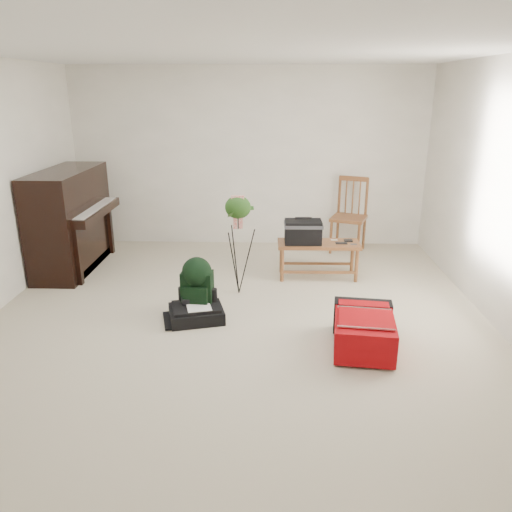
{
  "coord_description": "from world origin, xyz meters",
  "views": [
    {
      "loc": [
        0.34,
        -4.39,
        2.19
      ],
      "look_at": [
        0.18,
        0.35,
        0.59
      ],
      "focal_mm": 35.0,
      "sensor_mm": 36.0,
      "label": 1
    }
  ],
  "objects_px": {
    "dining_chair": "(348,216)",
    "red_suitcase": "(363,328)",
    "piano": "(71,222)",
    "black_duffel": "(196,312)",
    "flower_stand": "(238,245)",
    "green_backpack": "(197,284)",
    "bench": "(308,235)"
  },
  "relations": [
    {
      "from": "dining_chair",
      "to": "red_suitcase",
      "type": "distance_m",
      "value": 2.8
    },
    {
      "from": "piano",
      "to": "red_suitcase",
      "type": "height_order",
      "value": "piano"
    },
    {
      "from": "piano",
      "to": "black_duffel",
      "type": "bearing_deg",
      "value": -40.1
    },
    {
      "from": "black_duffel",
      "to": "flower_stand",
      "type": "relative_size",
      "value": 0.53
    },
    {
      "from": "green_backpack",
      "to": "dining_chair",
      "type": "bearing_deg",
      "value": 55.01
    },
    {
      "from": "green_backpack",
      "to": "red_suitcase",
      "type": "bearing_deg",
      "value": -16.0
    },
    {
      "from": "bench",
      "to": "flower_stand",
      "type": "bearing_deg",
      "value": -147.64
    },
    {
      "from": "bench",
      "to": "green_backpack",
      "type": "bearing_deg",
      "value": -137.53
    },
    {
      "from": "red_suitcase",
      "to": "green_backpack",
      "type": "height_order",
      "value": "green_backpack"
    },
    {
      "from": "bench",
      "to": "green_backpack",
      "type": "height_order",
      "value": "bench"
    },
    {
      "from": "piano",
      "to": "red_suitcase",
      "type": "xyz_separation_m",
      "value": [
        3.34,
        -1.96,
        -0.43
      ]
    },
    {
      "from": "black_duffel",
      "to": "flower_stand",
      "type": "xyz_separation_m",
      "value": [
        0.38,
        0.71,
        0.48
      ]
    },
    {
      "from": "red_suitcase",
      "to": "flower_stand",
      "type": "bearing_deg",
      "value": 142.45
    },
    {
      "from": "bench",
      "to": "black_duffel",
      "type": "relative_size",
      "value": 1.61
    },
    {
      "from": "dining_chair",
      "to": "red_suitcase",
      "type": "relative_size",
      "value": 1.27
    },
    {
      "from": "bench",
      "to": "flower_stand",
      "type": "height_order",
      "value": "flower_stand"
    },
    {
      "from": "black_duffel",
      "to": "green_backpack",
      "type": "distance_m",
      "value": 0.28
    },
    {
      "from": "black_duffel",
      "to": "green_backpack",
      "type": "xyz_separation_m",
      "value": [
        0.0,
        0.12,
        0.26
      ]
    },
    {
      "from": "piano",
      "to": "bench",
      "type": "bearing_deg",
      "value": -5.25
    },
    {
      "from": "green_backpack",
      "to": "flower_stand",
      "type": "relative_size",
      "value": 0.53
    },
    {
      "from": "bench",
      "to": "red_suitcase",
      "type": "distance_m",
      "value": 1.77
    },
    {
      "from": "black_duffel",
      "to": "flower_stand",
      "type": "height_order",
      "value": "flower_stand"
    },
    {
      "from": "piano",
      "to": "red_suitcase",
      "type": "relative_size",
      "value": 1.85
    },
    {
      "from": "dining_chair",
      "to": "red_suitcase",
      "type": "height_order",
      "value": "dining_chair"
    },
    {
      "from": "dining_chair",
      "to": "red_suitcase",
      "type": "xyz_separation_m",
      "value": [
        -0.25,
        -2.77,
        -0.33
      ]
    },
    {
      "from": "bench",
      "to": "flower_stand",
      "type": "relative_size",
      "value": 0.86
    },
    {
      "from": "dining_chair",
      "to": "green_backpack",
      "type": "distance_m",
      "value": 2.84
    },
    {
      "from": "red_suitcase",
      "to": "flower_stand",
      "type": "xyz_separation_m",
      "value": [
        -1.18,
        1.17,
        0.39
      ]
    },
    {
      "from": "dining_chair",
      "to": "green_backpack",
      "type": "bearing_deg",
      "value": -108.84
    },
    {
      "from": "piano",
      "to": "flower_stand",
      "type": "bearing_deg",
      "value": -20.14
    },
    {
      "from": "red_suitcase",
      "to": "black_duffel",
      "type": "distance_m",
      "value": 1.63
    },
    {
      "from": "dining_chair",
      "to": "green_backpack",
      "type": "height_order",
      "value": "dining_chair"
    }
  ]
}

